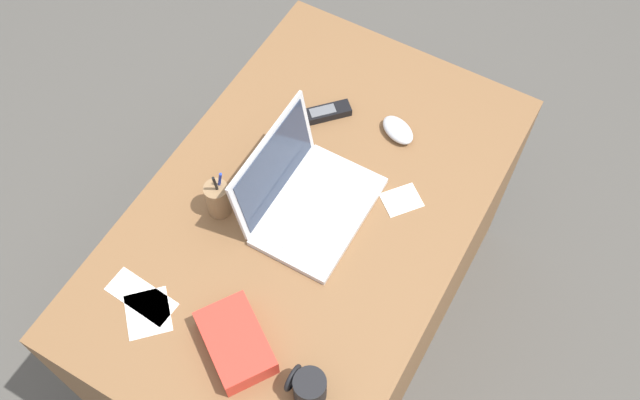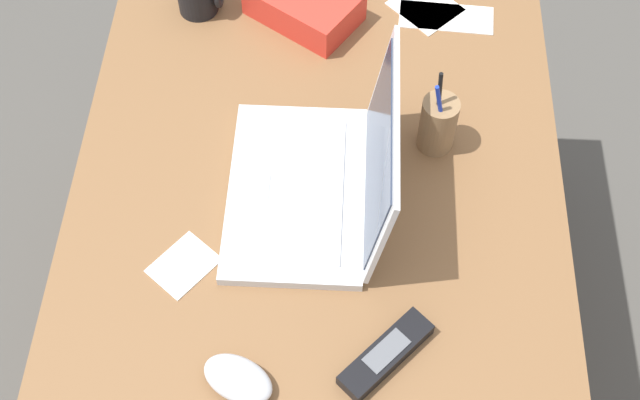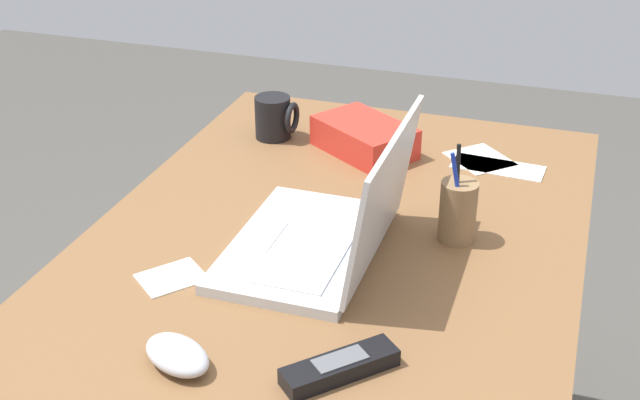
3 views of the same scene
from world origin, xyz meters
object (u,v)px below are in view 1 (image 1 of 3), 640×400
cordless_phone (323,113)px  coffee_mug_white (308,387)px  pen_holder (218,199)px  snack_bag (236,343)px  laptop (305,197)px  computer_mouse (398,130)px

cordless_phone → coffee_mug_white: bearing=-152.7°
cordless_phone → pen_holder: (-0.39, 0.08, 0.04)m
cordless_phone → pen_holder: 0.40m
cordless_phone → pen_holder: size_ratio=0.86×
pen_holder → snack_bag: size_ratio=0.85×
laptop → cordless_phone: size_ratio=2.34×
laptop → coffee_mug_white: laptop is taller
laptop → computer_mouse: bearing=-17.8°
cordless_phone → computer_mouse: bearing=-76.7°
computer_mouse → coffee_mug_white: bearing=-143.4°
laptop → snack_bag: 0.41m
laptop → coffee_mug_white: bearing=-148.8°
pen_holder → snack_bag: pen_holder is taller
coffee_mug_white → pen_holder: (0.30, 0.43, 0.01)m
pen_holder → snack_bag: 0.37m
pen_holder → snack_bag: bearing=-140.3°
computer_mouse → pen_holder: pen_holder is taller
coffee_mug_white → cordless_phone: bearing=27.3°
coffee_mug_white → laptop: bearing=31.2°
computer_mouse → pen_holder: (-0.44, 0.29, 0.04)m
snack_bag → coffee_mug_white: bearing=-92.8°
computer_mouse → cordless_phone: computer_mouse is taller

